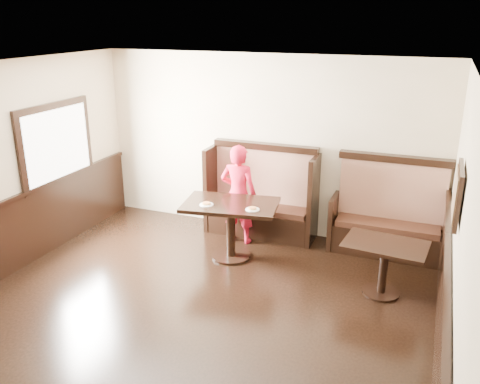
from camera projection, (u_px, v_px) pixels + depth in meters
The scene contains 9 objects.
ground at pixel (158, 351), 5.33m from camera, with size 7.00×7.00×0.00m, color black.
room_shell at pixel (144, 277), 5.46m from camera, with size 7.00×7.00×7.00m.
booth_main at pixel (262, 202), 8.05m from camera, with size 1.75×0.72×1.45m.
booth_neighbor at pixel (388, 222), 7.39m from camera, with size 1.65×0.72×1.45m.
table_main at pixel (231, 216), 7.18m from camera, with size 1.43×1.02×0.84m.
table_neighbor at pixel (384, 256), 6.26m from camera, with size 1.05×0.74×0.69m.
child at pixel (238, 194), 7.66m from camera, with size 0.56×0.37×1.54m, color red.
pizza_plate_left at pixel (206, 204), 7.04m from camera, with size 0.20×0.20×0.04m.
pizza_plate_right at pixel (252, 209), 6.87m from camera, with size 0.19×0.19×0.03m.
Camera 1 is at (2.44, -3.85, 3.34)m, focal length 38.00 mm.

